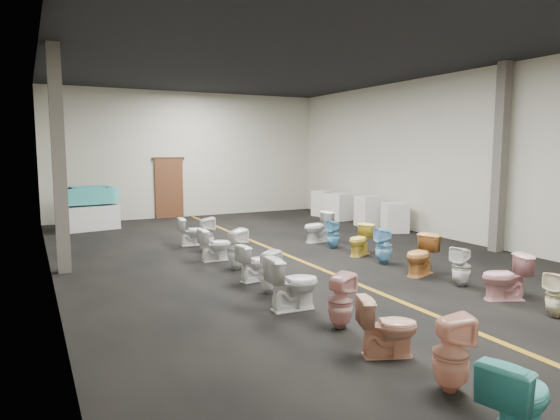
{
  "coord_description": "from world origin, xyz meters",
  "views": [
    {
      "loc": [
        -5.33,
        -9.75,
        2.49
      ],
      "look_at": [
        0.13,
        1.0,
        0.99
      ],
      "focal_mm": 32.0,
      "sensor_mm": 36.0,
      "label": 1
    }
  ],
  "objects_px": {
    "toilet_left_0": "(518,399)",
    "toilet_right_2": "(557,295)",
    "appliance_crate_b": "(369,211)",
    "toilet_left_3": "(340,301)",
    "toilet_left_1": "(451,353)",
    "toilet_right_6": "(384,246)",
    "toilet_left_9": "(206,234)",
    "toilet_left_7": "(236,249)",
    "toilet_right_4": "(461,266)",
    "toilet_right_9": "(318,227)",
    "toilet_left_5": "(269,272)",
    "bathtub": "(88,195)",
    "toilet_left_2": "(388,326)",
    "toilet_right_8": "(333,234)",
    "appliance_crate_c": "(340,207)",
    "toilet_right_3": "(505,277)",
    "toilet_left_4": "(293,283)",
    "toilet_left_10": "(192,231)",
    "toilet_right_7": "(360,240)",
    "appliance_crate_d": "(323,203)",
    "toilet_left_6": "(255,262)",
    "display_table": "(89,218)",
    "appliance_crate_a": "(395,217)",
    "toilet_left_8": "(215,244)",
    "toilet_right_5": "(421,255)"
  },
  "relations": [
    {
      "from": "display_table",
      "to": "toilet_left_1",
      "type": "height_order",
      "value": "toilet_left_1"
    },
    {
      "from": "toilet_left_1",
      "to": "toilet_left_7",
      "type": "xyz_separation_m",
      "value": [
        0.01,
        5.87,
        0.02
      ]
    },
    {
      "from": "toilet_left_9",
      "to": "toilet_right_7",
      "type": "height_order",
      "value": "toilet_left_9"
    },
    {
      "from": "toilet_left_7",
      "to": "toilet_right_9",
      "type": "distance_m",
      "value": 3.56
    },
    {
      "from": "toilet_right_3",
      "to": "toilet_right_8",
      "type": "relative_size",
      "value": 1.1
    },
    {
      "from": "appliance_crate_b",
      "to": "toilet_left_9",
      "type": "bearing_deg",
      "value": -166.1
    },
    {
      "from": "toilet_right_6",
      "to": "toilet_left_8",
      "type": "bearing_deg",
      "value": -106.27
    },
    {
      "from": "appliance_crate_c",
      "to": "toilet_right_6",
      "type": "xyz_separation_m",
      "value": [
        -2.93,
        -6.05,
        -0.06
      ]
    },
    {
      "from": "toilet_left_3",
      "to": "toilet_left_6",
      "type": "height_order",
      "value": "toilet_left_3"
    },
    {
      "from": "appliance_crate_b",
      "to": "toilet_left_10",
      "type": "relative_size",
      "value": 1.36
    },
    {
      "from": "toilet_left_0",
      "to": "toilet_right_9",
      "type": "relative_size",
      "value": 0.98
    },
    {
      "from": "toilet_left_2",
      "to": "toilet_left_6",
      "type": "bearing_deg",
      "value": 21.76
    },
    {
      "from": "toilet_right_4",
      "to": "toilet_right_7",
      "type": "bearing_deg",
      "value": 172.8
    },
    {
      "from": "toilet_left_2",
      "to": "toilet_left_3",
      "type": "bearing_deg",
      "value": 20.63
    },
    {
      "from": "appliance_crate_b",
      "to": "toilet_left_0",
      "type": "relative_size",
      "value": 1.22
    },
    {
      "from": "appliance_crate_a",
      "to": "toilet_right_6",
      "type": "xyz_separation_m",
      "value": [
        -2.93,
        -3.15,
        -0.04
      ]
    },
    {
      "from": "toilet_left_0",
      "to": "toilet_left_9",
      "type": "height_order",
      "value": "toilet_left_9"
    },
    {
      "from": "toilet_left_4",
      "to": "toilet_left_8",
      "type": "xyz_separation_m",
      "value": [
        0.07,
        3.76,
        -0.06
      ]
    },
    {
      "from": "toilet_right_8",
      "to": "appliance_crate_c",
      "type": "bearing_deg",
      "value": 134.95
    },
    {
      "from": "toilet_right_7",
      "to": "toilet_right_9",
      "type": "height_order",
      "value": "toilet_right_9"
    },
    {
      "from": "toilet_right_4",
      "to": "toilet_right_9",
      "type": "distance_m",
      "value": 4.86
    },
    {
      "from": "toilet_right_2",
      "to": "toilet_right_3",
      "type": "relative_size",
      "value": 0.88
    },
    {
      "from": "toilet_right_2",
      "to": "toilet_right_4",
      "type": "relative_size",
      "value": 0.93
    },
    {
      "from": "appliance_crate_c",
      "to": "toilet_left_1",
      "type": "xyz_separation_m",
      "value": [
        -5.97,
        -10.92,
        -0.05
      ]
    },
    {
      "from": "toilet_left_10",
      "to": "toilet_left_5",
      "type": "bearing_deg",
      "value": -176.51
    },
    {
      "from": "appliance_crate_a",
      "to": "appliance_crate_c",
      "type": "distance_m",
      "value": 2.9
    },
    {
      "from": "toilet_right_3",
      "to": "toilet_right_4",
      "type": "xyz_separation_m",
      "value": [
        0.0,
        0.93,
        -0.02
      ]
    },
    {
      "from": "appliance_crate_d",
      "to": "toilet_right_2",
      "type": "height_order",
      "value": "appliance_crate_d"
    },
    {
      "from": "toilet_left_1",
      "to": "toilet_right_6",
      "type": "relative_size",
      "value": 1.02
    },
    {
      "from": "toilet_left_0",
      "to": "toilet_left_5",
      "type": "distance_m",
      "value": 4.94
    },
    {
      "from": "appliance_crate_b",
      "to": "toilet_left_3",
      "type": "xyz_separation_m",
      "value": [
        -5.95,
        -7.25,
        -0.1
      ]
    },
    {
      "from": "toilet_left_9",
      "to": "toilet_left_3",
      "type": "bearing_deg",
      "value": -174.15
    },
    {
      "from": "toilet_left_4",
      "to": "toilet_right_8",
      "type": "bearing_deg",
      "value": -38.16
    },
    {
      "from": "display_table",
      "to": "toilet_right_3",
      "type": "xyz_separation_m",
      "value": [
        5.28,
        -10.71,
        0.02
      ]
    },
    {
      "from": "toilet_left_1",
      "to": "toilet_left_6",
      "type": "relative_size",
      "value": 1.16
    },
    {
      "from": "appliance_crate_b",
      "to": "toilet_left_9",
      "type": "xyz_separation_m",
      "value": [
        -5.95,
        -1.47,
        -0.06
      ]
    },
    {
      "from": "toilet_right_6",
      "to": "toilet_left_7",
      "type": "bearing_deg",
      "value": -92.86
    },
    {
      "from": "toilet_left_1",
      "to": "toilet_right_6",
      "type": "xyz_separation_m",
      "value": [
        3.03,
        4.87,
        -0.01
      ]
    },
    {
      "from": "toilet_left_1",
      "to": "toilet_left_5",
      "type": "distance_m",
      "value": 4.01
    },
    {
      "from": "display_table",
      "to": "toilet_right_5",
      "type": "xyz_separation_m",
      "value": [
        5.19,
        -8.84,
        0.03
      ]
    },
    {
      "from": "bathtub",
      "to": "toilet_left_4",
      "type": "bearing_deg",
      "value": -86.01
    },
    {
      "from": "appliance_crate_b",
      "to": "toilet_right_9",
      "type": "xyz_separation_m",
      "value": [
        -2.89,
        -1.6,
        -0.08
      ]
    },
    {
      "from": "appliance_crate_d",
      "to": "toilet_left_6",
      "type": "distance_m",
      "value": 9.34
    },
    {
      "from": "toilet_left_2",
      "to": "toilet_right_6",
      "type": "xyz_separation_m",
      "value": [
        3.04,
        3.87,
        0.03
      ]
    },
    {
      "from": "toilet_left_2",
      "to": "toilet_left_10",
      "type": "bearing_deg",
      "value": 21.88
    },
    {
      "from": "toilet_left_2",
      "to": "toilet_right_3",
      "type": "bearing_deg",
      "value": -52.57
    },
    {
      "from": "toilet_left_0",
      "to": "toilet_right_2",
      "type": "relative_size",
      "value": 1.17
    },
    {
      "from": "bathtub",
      "to": "toilet_left_2",
      "type": "distance_m",
      "value": 11.81
    },
    {
      "from": "toilet_left_7",
      "to": "toilet_right_4",
      "type": "distance_m",
      "value": 4.38
    },
    {
      "from": "toilet_left_4",
      "to": "toilet_right_2",
      "type": "relative_size",
      "value": 1.23
    }
  ]
}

